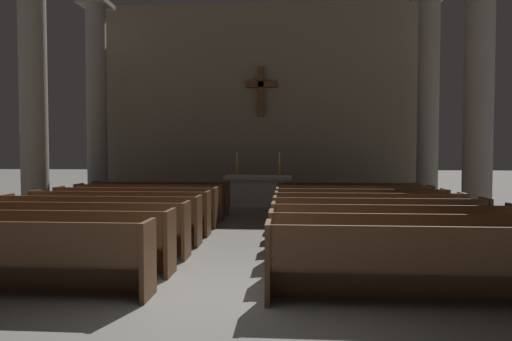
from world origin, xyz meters
The scene contains 24 objects.
ground_plane centered at (0.00, 0.00, 0.00)m, with size 80.00×80.00×0.00m, color #66635E.
pew_left_row_2 centered at (-2.63, 0.97, 0.48)m, with size 3.87×0.50×0.95m.
pew_left_row_3 centered at (-2.63, 1.98, 0.48)m, with size 3.87×0.50×0.95m.
pew_left_row_4 centered at (-2.63, 3.00, 0.48)m, with size 3.87×0.50×0.95m.
pew_left_row_5 centered at (-2.63, 4.01, 0.48)m, with size 3.87×0.50×0.95m.
pew_left_row_6 centered at (-2.63, 5.02, 0.48)m, with size 3.87×0.50×0.95m.
pew_left_row_7 centered at (-2.63, 6.03, 0.48)m, with size 3.87×0.50×0.95m.
pew_left_row_8 centered at (-2.63, 7.05, 0.48)m, with size 3.87×0.50×0.95m.
pew_right_row_1 centered at (2.63, -0.04, 0.48)m, with size 3.87×0.50×0.95m.
pew_right_row_2 centered at (2.63, 0.97, 0.48)m, with size 3.87×0.50×0.95m.
pew_right_row_3 centered at (2.63, 1.98, 0.48)m, with size 3.87×0.50×0.95m.
pew_right_row_4 centered at (2.63, 3.00, 0.48)m, with size 3.87×0.50×0.95m.
pew_right_row_5 centered at (2.63, 4.01, 0.48)m, with size 3.87×0.50×0.95m.
pew_right_row_6 centered at (2.63, 5.02, 0.48)m, with size 3.87×0.50×0.95m.
pew_right_row_7 centered at (2.63, 6.03, 0.48)m, with size 3.87×0.50×0.95m.
pew_right_row_8 centered at (2.63, 7.05, 0.48)m, with size 3.87×0.50×0.95m.
column_left_second centered at (-5.45, 5.59, 3.32)m, with size 0.99×0.99×6.81m.
column_right_second centered at (5.45, 5.59, 3.32)m, with size 0.99×0.99×6.81m.
column_left_third centered at (-5.45, 9.32, 3.32)m, with size 0.99×0.99×6.81m.
column_right_third centered at (5.45, 9.32, 3.32)m, with size 0.99×0.99×6.81m.
altar centered at (0.00, 9.33, 0.53)m, with size 2.20×0.90×1.01m.
candlestick_left centered at (-0.70, 9.33, 1.26)m, with size 0.16×0.16×0.78m.
candlestick_right centered at (0.70, 9.33, 1.26)m, with size 0.16×0.16×0.78m.
apse_with_cross centered at (0.00, 11.18, 3.62)m, with size 11.95×0.46×7.24m.
Camera 1 is at (0.94, -5.19, 1.77)m, focal length 30.95 mm.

